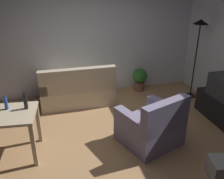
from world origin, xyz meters
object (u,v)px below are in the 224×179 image
potted_plant (140,78)px  bottle_dark (25,102)px  torchiere_lamp (198,38)px  armchair (152,127)px  bottle_blue (6,103)px  couch (77,90)px  tv_stand (221,108)px

potted_plant → bottle_dark: bottle_dark is taller
torchiere_lamp → armchair: (-1.65, -1.48, -1.09)m
bottle_blue → bottle_dark: (0.29, -0.06, 0.02)m
couch → bottle_blue: (-1.24, -1.41, 0.55)m
bottle_blue → bottle_dark: bearing=-11.5°
armchair → bottle_blue: 2.36m
torchiere_lamp → armchair: bearing=-138.1°
torchiere_lamp → bottle_dark: bearing=-162.6°
tv_stand → bottle_blue: bearing=89.8°
tv_stand → bottle_dark: size_ratio=3.98×
couch → bottle_blue: size_ratio=6.93×
couch → potted_plant: (1.60, 0.31, 0.02)m
couch → potted_plant: size_ratio=2.82×
bottle_dark → potted_plant: bearing=34.9°
couch → armchair: 2.08m
tv_stand → bottle_blue: (-3.91, 0.02, 0.62)m
tv_stand → torchiere_lamp: (0.00, 1.09, 1.17)m
couch → tv_stand: couch is taller
couch → potted_plant: 1.63m
potted_plant → torchiere_lamp: bearing=-31.2°
couch → armchair: size_ratio=1.42×
potted_plant → bottle_blue: (-2.84, -1.72, 0.53)m
couch → armchair: bearing=119.4°
tv_stand → potted_plant: bearing=31.7°
couch → tv_stand: (2.67, -1.42, -0.07)m
tv_stand → bottle_blue: 3.96m
bottle_blue → torchiere_lamp: bearing=15.3°
torchiere_lamp → bottle_dark: 3.83m
potted_plant → armchair: (-0.58, -2.12, -0.01)m
couch → bottle_dark: size_ratio=5.81×
tv_stand → torchiere_lamp: torchiere_lamp is taller
potted_plant → bottle_blue: bearing=-148.8°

